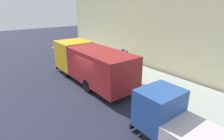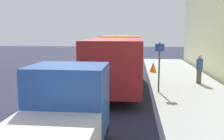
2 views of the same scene
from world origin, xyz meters
TOP-DOWN VIEW (x-y plane):
  - ground at (0.00, 0.00)m, footprint 80.00×80.00m
  - sidewalk at (5.01, 0.00)m, footprint 4.02×30.00m
  - building_facade at (7.52, 0.00)m, footprint 0.50×30.00m
  - large_utility_truck at (1.15, 1.24)m, footprint 2.53×8.47m
  - small_flatbed_truck at (0.38, -7.19)m, footprint 2.01×5.15m
  - pedestrian_walking at (5.77, 2.25)m, footprint 0.52×0.52m
  - traffic_cone_orange at (3.42, 6.10)m, footprint 0.52×0.52m
  - street_sign_post at (3.28, -0.06)m, footprint 0.44×0.08m

SIDE VIEW (x-z plane):
  - ground at x=0.00m, z-range 0.00..0.00m
  - sidewalk at x=5.01m, z-range 0.00..0.17m
  - traffic_cone_orange at x=3.42m, z-range 0.17..0.91m
  - pedestrian_walking at x=5.77m, z-range 0.21..1.87m
  - small_flatbed_truck at x=0.38m, z-range -0.06..2.20m
  - large_utility_truck at x=1.15m, z-range 0.19..3.03m
  - street_sign_post at x=3.28m, z-range 0.40..2.84m
  - building_facade at x=7.52m, z-range 0.00..9.24m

